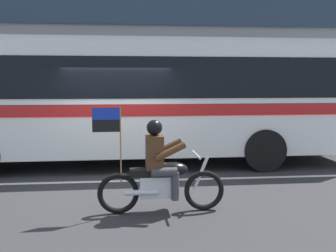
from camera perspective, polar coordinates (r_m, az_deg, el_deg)
The scene contains 6 objects.
ground_plane at distance 9.16m, azimuth -7.43°, elevation -7.22°, with size 60.00×60.00×0.00m, color #2B2B2D.
sidewalk_curb at distance 14.15m, azimuth -6.84°, elevation -1.99°, with size 28.00×3.80×0.15m, color #B7B2A8.
lane_center_stripe at distance 8.58m, azimuth -7.55°, elevation -8.15°, with size 26.60×0.14×0.01m, color silver.
transit_bus at distance 10.09m, azimuth -5.10°, elevation 4.90°, with size 11.46×2.69×3.22m.
motorcycle_with_rider at distance 6.42m, azimuth -1.16°, elevation -7.05°, with size 2.20×0.64×1.78m.
fire_hydrant at distance 13.28m, azimuth -21.63°, elevation -1.05°, with size 0.22×0.30×0.75m.
Camera 1 is at (0.29, -8.89, 2.18)m, focal length 40.86 mm.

